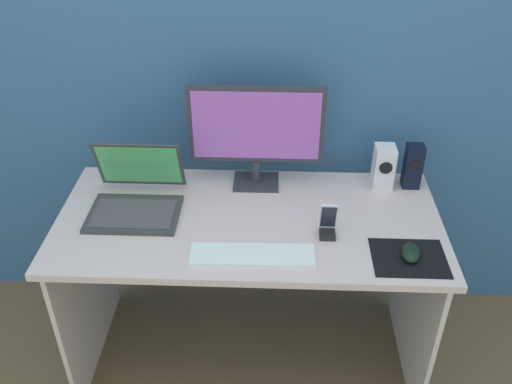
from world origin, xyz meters
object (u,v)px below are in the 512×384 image
object	(u,v)px
mouse	(411,253)
phone_in_dock	(328,224)
speaker_right	(413,166)
speaker_near_monitor	(384,167)
laptop	(136,197)
monitor	(256,131)
keyboard_external	(252,255)

from	to	relation	value
mouse	phone_in_dock	size ratio (longest dim) A/B	0.73
speaker_right	mouse	size ratio (longest dim) A/B	1.84
mouse	speaker_right	bearing A→B (deg)	91.47
speaker_right	speaker_near_monitor	bearing A→B (deg)	-179.97
speaker_near_monitor	phone_in_dock	distance (m)	0.41
speaker_right	phone_in_dock	xyz separation A→B (m)	(-0.35, -0.33, -0.04)
speaker_near_monitor	laptop	xyz separation A→B (m)	(-0.95, -0.19, -0.04)
monitor	mouse	size ratio (longest dim) A/B	5.20
monitor	laptop	xyz separation A→B (m)	(-0.44, -0.18, -0.19)
laptop	speaker_near_monitor	bearing A→B (deg)	11.39
keyboard_external	mouse	distance (m)	0.53
phone_in_dock	laptop	bearing A→B (deg)	168.58
speaker_right	mouse	bearing A→B (deg)	-100.35
speaker_right	speaker_near_monitor	distance (m)	0.11
monitor	speaker_near_monitor	world-z (taller)	monitor
laptop	phone_in_dock	xyz separation A→B (m)	(0.71, -0.14, -0.00)
laptop	keyboard_external	xyz separation A→B (m)	(0.45, -0.26, -0.04)
speaker_right	laptop	distance (m)	1.08
speaker_right	phone_in_dock	size ratio (longest dim) A/B	1.33
laptop	keyboard_external	bearing A→B (deg)	-30.52
monitor	keyboard_external	bearing A→B (deg)	-89.37
monitor	speaker_right	world-z (taller)	monitor
laptop	speaker_right	bearing A→B (deg)	10.19
speaker_near_monitor	laptop	distance (m)	0.97
laptop	mouse	bearing A→B (deg)	-14.47
monitor	phone_in_dock	world-z (taller)	monitor
laptop	mouse	size ratio (longest dim) A/B	3.35
keyboard_external	phone_in_dock	size ratio (longest dim) A/B	3.06
monitor	speaker_near_monitor	distance (m)	0.52
speaker_right	speaker_near_monitor	world-z (taller)	speaker_right
speaker_near_monitor	laptop	bearing A→B (deg)	-168.61
speaker_right	keyboard_external	world-z (taller)	speaker_right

